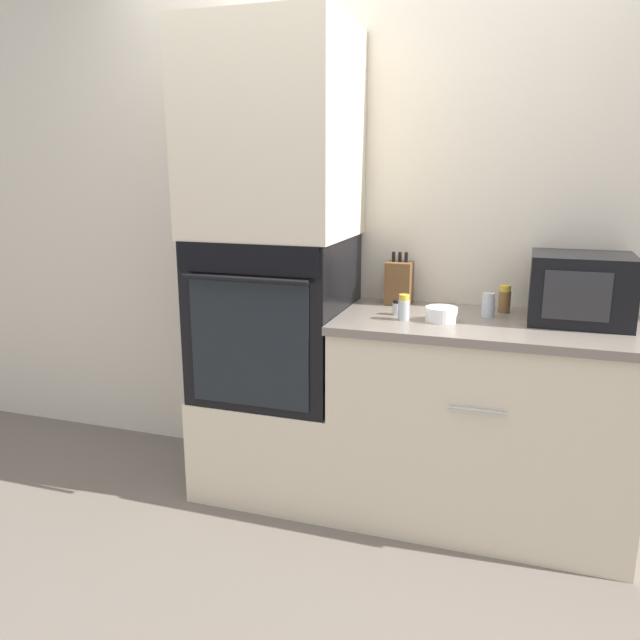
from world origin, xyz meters
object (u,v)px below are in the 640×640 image
(microwave, at_px, (580,289))
(condiment_jar_mid, at_px, (397,307))
(condiment_jar_near, at_px, (505,299))
(wall_oven, at_px, (276,316))
(condiment_jar_far, at_px, (488,305))
(condiment_jar_back, at_px, (404,308))
(knife_block, at_px, (399,283))
(bowl, at_px, (441,314))

(microwave, height_order, condiment_jar_mid, microwave)
(condiment_jar_near, height_order, condiment_jar_mid, condiment_jar_near)
(wall_oven, distance_m, condiment_jar_far, 0.94)
(condiment_jar_back, bearing_deg, condiment_jar_mid, 117.79)
(condiment_jar_mid, bearing_deg, microwave, 7.81)
(microwave, distance_m, condiment_jar_back, 0.71)
(microwave, bearing_deg, knife_block, 171.15)
(condiment_jar_mid, xyz_separation_m, condiment_jar_back, (0.04, -0.08, 0.02))
(wall_oven, xyz_separation_m, knife_block, (0.53, 0.21, 0.15))
(bowl, bearing_deg, condiment_jar_mid, 163.22)
(condiment_jar_mid, bearing_deg, condiment_jar_back, -62.21)
(knife_block, height_order, condiment_jar_near, knife_block)
(condiment_jar_far, bearing_deg, knife_block, 161.55)
(condiment_jar_near, distance_m, condiment_jar_back, 0.48)
(knife_block, relative_size, condiment_jar_mid, 3.69)
(knife_block, height_order, bowl, knife_block)
(wall_oven, height_order, microwave, wall_oven)
(knife_block, bearing_deg, condiment_jar_back, -74.95)
(microwave, bearing_deg, condiment_jar_far, -177.14)
(knife_block, relative_size, condiment_jar_back, 2.24)
(microwave, xyz_separation_m, bowl, (-0.53, -0.16, -0.11))
(microwave, bearing_deg, wall_oven, -175.81)
(condiment_jar_back, bearing_deg, wall_oven, 171.63)
(wall_oven, height_order, knife_block, wall_oven)
(condiment_jar_near, relative_size, condiment_jar_far, 1.17)
(condiment_jar_mid, distance_m, condiment_jar_far, 0.38)
(knife_block, distance_m, condiment_jar_near, 0.47)
(knife_block, bearing_deg, bowl, -49.96)
(microwave, xyz_separation_m, condiment_jar_mid, (-0.72, -0.10, -0.11))
(condiment_jar_far, distance_m, condiment_jar_back, 0.37)
(condiment_jar_near, bearing_deg, wall_oven, -169.44)
(bowl, xyz_separation_m, condiment_jar_far, (0.18, 0.14, 0.02))
(knife_block, bearing_deg, condiment_jar_far, -18.45)
(wall_oven, distance_m, bowl, 0.77)
(microwave, relative_size, condiment_jar_near, 3.26)
(wall_oven, height_order, condiment_jar_near, wall_oven)
(bowl, distance_m, condiment_jar_back, 0.16)
(wall_oven, xyz_separation_m, condiment_jar_near, (1.00, 0.19, 0.11))
(bowl, distance_m, condiment_jar_far, 0.23)
(wall_oven, bearing_deg, condiment_jar_near, 10.56)
(wall_oven, bearing_deg, condiment_jar_mid, -0.50)
(wall_oven, xyz_separation_m, microwave, (1.29, 0.09, 0.19))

